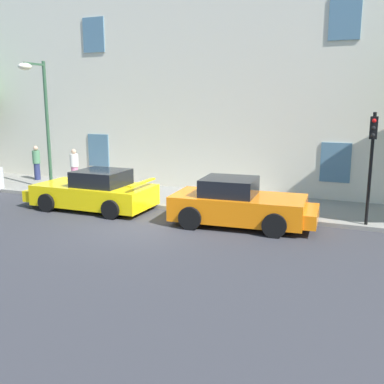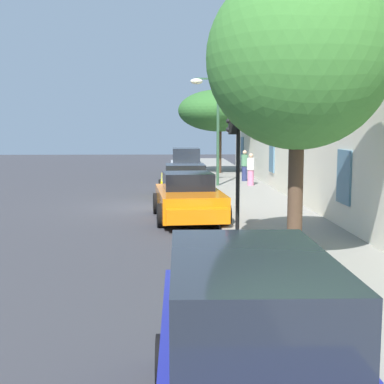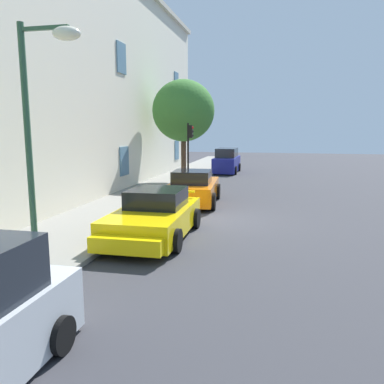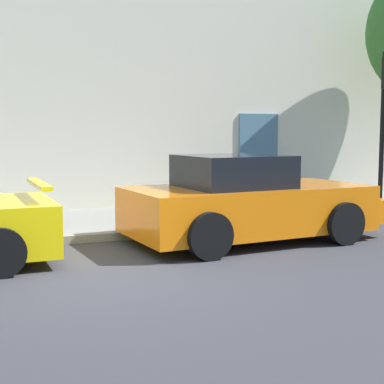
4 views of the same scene
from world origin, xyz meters
TOP-DOWN VIEW (x-y plane):
  - ground_plane at (0.00, 0.00)m, footprint 80.00×80.00m
  - sidewalk at (0.00, 3.92)m, footprint 60.00×3.41m
  - building_facade at (0.00, 7.89)m, footprint 40.03×5.03m
  - sportscar_red_lead at (-2.76, 1.37)m, footprint 4.70×2.32m
  - sportscar_yellow_flank at (2.99, 1.38)m, footprint 4.66×2.45m
  - hatchback_parked at (15.24, 1.53)m, footprint 4.01×1.83m
  - tree_near_kerb at (9.14, 3.35)m, footprint 3.68×3.68m
  - traffic_light at (6.63, 2.40)m, footprint 0.22×0.36m
  - street_lamp at (-6.07, 2.63)m, footprint 0.44×1.42m

SIDE VIEW (x-z plane):
  - ground_plane at x=0.00m, z-range 0.00..0.00m
  - sidewalk at x=0.00m, z-range 0.00..0.14m
  - sportscar_red_lead at x=-2.76m, z-range -0.10..1.34m
  - sportscar_yellow_flank at x=2.99m, z-range -0.10..1.40m
  - hatchback_parked at x=15.24m, z-range -0.09..1.74m
  - traffic_light at x=6.63m, z-range 0.77..4.20m
  - street_lamp at x=-6.07m, z-range 1.19..6.51m
  - tree_near_kerb at x=9.14m, z-range 1.31..7.30m
  - building_facade at x=0.00m, z-range 0.02..11.45m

